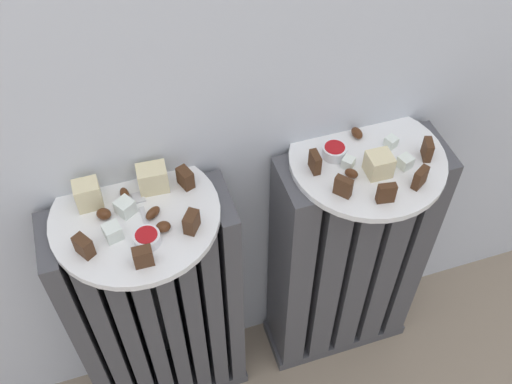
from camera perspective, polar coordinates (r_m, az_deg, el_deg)
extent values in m
cube|color=#47474C|center=(1.48, -7.77, -16.84)|extent=(0.32, 0.12, 0.03)
cube|color=#47474C|center=(1.22, -15.92, -12.47)|extent=(0.03, 0.12, 0.58)
cube|color=#47474C|center=(1.22, -14.02, -12.06)|extent=(0.03, 0.12, 0.58)
cube|color=#47474C|center=(1.21, -12.12, -11.63)|extent=(0.03, 0.12, 0.58)
cube|color=#47474C|center=(1.21, -10.22, -11.19)|extent=(0.03, 0.12, 0.58)
cube|color=#47474C|center=(1.21, -8.32, -10.73)|extent=(0.03, 0.12, 0.58)
cube|color=#47474C|center=(1.21, -6.43, -10.27)|extent=(0.03, 0.12, 0.58)
cube|color=#47474C|center=(1.22, -4.55, -9.79)|extent=(0.03, 0.12, 0.58)
cube|color=#47474C|center=(1.22, -2.69, -9.31)|extent=(0.03, 0.12, 0.58)
cube|color=#47474C|center=(1.54, 7.35, -12.61)|extent=(0.32, 0.12, 0.03)
cube|color=#47474C|center=(1.24, 3.17, -7.72)|extent=(0.05, 0.12, 0.58)
cube|color=#47474C|center=(1.26, 5.97, -6.93)|extent=(0.05, 0.12, 0.58)
cube|color=#47474C|center=(1.28, 8.68, -6.14)|extent=(0.05, 0.12, 0.58)
cube|color=#47474C|center=(1.30, 11.30, -5.37)|extent=(0.05, 0.12, 0.58)
cube|color=#47474C|center=(1.32, 13.82, -4.61)|extent=(0.05, 0.12, 0.58)
cylinder|color=white|center=(0.97, -11.40, -2.23)|extent=(0.27, 0.27, 0.01)
cylinder|color=white|center=(1.05, 10.53, 3.06)|extent=(0.27, 0.27, 0.01)
cube|color=#472B19|center=(0.92, -16.04, -4.97)|extent=(0.03, 0.03, 0.03)
cube|color=#472B19|center=(0.89, -10.67, -6.06)|extent=(0.03, 0.02, 0.03)
cube|color=#472B19|center=(0.92, -6.15, -2.84)|extent=(0.03, 0.03, 0.03)
cube|color=#472B19|center=(0.98, -6.73, 1.34)|extent=(0.03, 0.03, 0.03)
cube|color=beige|center=(0.98, -9.79, 1.29)|extent=(0.05, 0.04, 0.05)
cube|color=beige|center=(0.98, -15.68, -0.23)|extent=(0.04, 0.03, 0.05)
cube|color=white|center=(0.96, -12.31, -1.42)|extent=(0.04, 0.04, 0.03)
cube|color=white|center=(0.93, -13.46, -3.70)|extent=(0.03, 0.03, 0.03)
ellipsoid|color=#4C2814|center=(0.93, -8.80, -3.29)|extent=(0.02, 0.02, 0.02)
ellipsoid|color=#4C2814|center=(0.96, -14.26, -2.04)|extent=(0.03, 0.03, 0.02)
ellipsoid|color=#4C2814|center=(0.99, -12.36, -0.21)|extent=(0.02, 0.03, 0.01)
ellipsoid|color=#4C2814|center=(0.95, -9.77, -1.98)|extent=(0.03, 0.03, 0.02)
cylinder|color=white|center=(0.92, -10.31, -4.36)|extent=(0.04, 0.04, 0.02)
cylinder|color=#B21419|center=(0.92, -10.35, -4.18)|extent=(0.03, 0.03, 0.01)
cube|color=#472B19|center=(1.00, 5.62, 2.84)|extent=(0.01, 0.03, 0.04)
cube|color=#472B19|center=(0.97, 8.28, 0.51)|extent=(0.03, 0.03, 0.04)
cube|color=#472B19|center=(0.97, 12.27, -0.11)|extent=(0.03, 0.02, 0.04)
cube|color=#472B19|center=(1.01, 15.33, 1.33)|extent=(0.03, 0.03, 0.04)
cube|color=#472B19|center=(1.06, 15.97, 3.90)|extent=(0.02, 0.03, 0.04)
cube|color=beige|center=(1.01, 11.60, 2.60)|extent=(0.04, 0.04, 0.04)
cube|color=white|center=(1.02, 8.75, 2.78)|extent=(0.03, 0.03, 0.02)
cube|color=white|center=(1.07, 12.71, 4.67)|extent=(0.02, 0.02, 0.02)
cube|color=white|center=(1.04, 13.99, 2.79)|extent=(0.03, 0.03, 0.02)
ellipsoid|color=#4C2814|center=(1.07, 9.56, 5.54)|extent=(0.02, 0.03, 0.02)
ellipsoid|color=#4C2814|center=(1.00, 9.04, 1.75)|extent=(0.03, 0.03, 0.02)
cylinder|color=white|center=(1.03, 7.44, 3.85)|extent=(0.04, 0.04, 0.02)
cylinder|color=#B21419|center=(1.03, 7.47, 4.06)|extent=(0.03, 0.03, 0.01)
cube|color=silver|center=(0.95, -10.43, -2.70)|extent=(0.01, 0.06, 0.00)
cube|color=silver|center=(0.98, -11.11, -0.52)|extent=(0.02, 0.02, 0.00)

